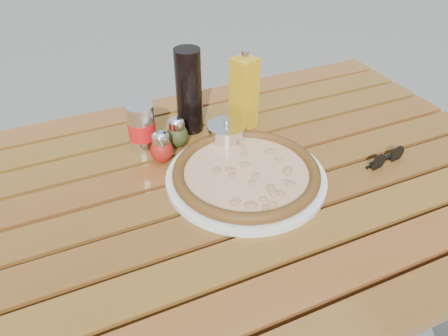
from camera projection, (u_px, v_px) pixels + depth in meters
name	position (u px, v px, depth m)	size (l,w,h in m)	color
table	(228.00, 209.00, 1.02)	(1.40, 0.90, 0.75)	#381B0C
plate	(246.00, 178.00, 0.98)	(0.36, 0.36, 0.01)	white
pizza	(246.00, 172.00, 0.97)	(0.43, 0.43, 0.03)	#FDDEB5
pepper_shaker	(161.00, 147.00, 1.02)	(0.07, 0.07, 0.08)	#B51E14
oregano_shaker	(177.00, 133.00, 1.07)	(0.05, 0.05, 0.08)	#3E451B
dark_bottle	(189.00, 91.00, 1.10)	(0.07, 0.07, 0.22)	black
soda_can	(142.00, 128.00, 1.05)	(0.09, 0.09, 0.12)	silver
olive_oil_cruet	(244.00, 93.00, 1.12)	(0.07, 0.07, 0.21)	gold
parmesan_tin	(226.00, 135.00, 1.08)	(0.10, 0.10, 0.07)	silver
sunglasses	(387.00, 158.00, 1.03)	(0.11, 0.04, 0.04)	black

